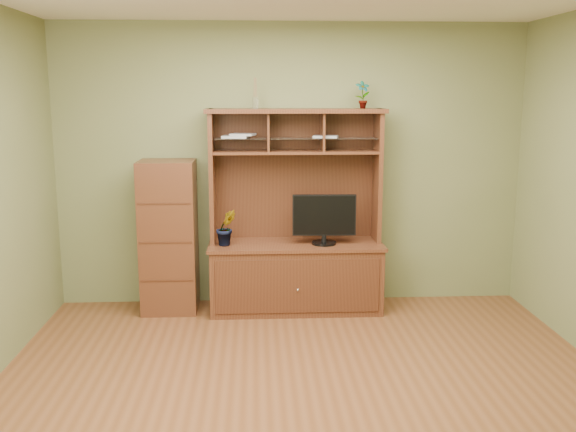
{
  "coord_description": "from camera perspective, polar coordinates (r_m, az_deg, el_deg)",
  "views": [
    {
      "loc": [
        -0.35,
        -4.17,
        2.05
      ],
      "look_at": [
        -0.07,
        1.2,
        1.01
      ],
      "focal_mm": 40.0,
      "sensor_mm": 36.0,
      "label": 1
    }
  ],
  "objects": [
    {
      "name": "side_cabinet",
      "position": [
        6.12,
        -10.54,
        -1.81
      ],
      "size": [
        0.51,
        0.47,
        1.43
      ],
      "color": "#411F12",
      "rests_on": "room"
    },
    {
      "name": "magazines",
      "position": [
        5.99,
        -1.86,
        7.13
      ],
      "size": [
        1.1,
        0.22,
        0.04
      ],
      "color": "#B1B1B6",
      "rests_on": "media_hutch"
    },
    {
      "name": "top_plant",
      "position": [
        6.06,
        6.65,
        10.68
      ],
      "size": [
        0.15,
        0.11,
        0.25
      ],
      "primitive_type": "imported",
      "rotation": [
        0.0,
        0.0,
        0.15
      ],
      "color": "#3A6B25",
      "rests_on": "media_hutch"
    },
    {
      "name": "media_hutch",
      "position": [
        6.11,
        0.68,
        -3.53
      ],
      "size": [
        1.66,
        0.61,
        1.9
      ],
      "color": "#411F12",
      "rests_on": "room"
    },
    {
      "name": "room",
      "position": [
        4.24,
        1.77,
        1.46
      ],
      "size": [
        4.54,
        4.04,
        2.74
      ],
      "color": "brown",
      "rests_on": "ground"
    },
    {
      "name": "orchid_plant",
      "position": [
        5.95,
        -5.52,
        -1.03
      ],
      "size": [
        0.22,
        0.2,
        0.34
      ],
      "primitive_type": "imported",
      "rotation": [
        0.0,
        0.0,
        0.31
      ],
      "color": "#385B1F",
      "rests_on": "media_hutch"
    },
    {
      "name": "reed_diffuser",
      "position": [
        5.98,
        -2.92,
        10.56
      ],
      "size": [
        0.06,
        0.06,
        0.28
      ],
      "color": "silver",
      "rests_on": "media_hutch"
    },
    {
      "name": "monitor",
      "position": [
        5.96,
        3.23,
        -0.2
      ],
      "size": [
        0.59,
        0.23,
        0.47
      ],
      "rotation": [
        0.0,
        0.0,
        -0.03
      ],
      "color": "black",
      "rests_on": "media_hutch"
    }
  ]
}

